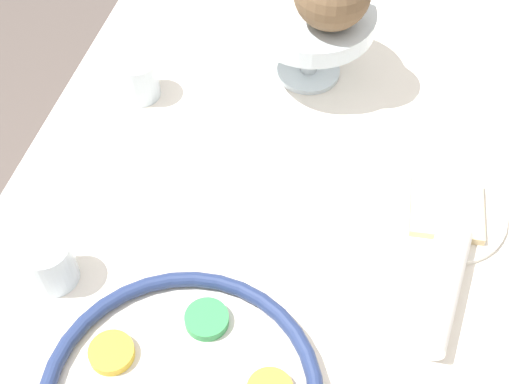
% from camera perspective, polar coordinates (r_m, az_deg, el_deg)
% --- Properties ---
extents(dining_table, '(1.52, 0.87, 0.78)m').
position_cam_1_polar(dining_table, '(1.35, 2.97, -11.27)').
color(dining_table, silver).
rests_on(dining_table, ground_plane).
extents(fruit_stand, '(0.20, 0.20, 0.13)m').
position_cam_1_polar(fruit_stand, '(1.15, 4.48, 13.24)').
color(fruit_stand, silver).
rests_on(fruit_stand, dining_table).
extents(bread_plate, '(0.17, 0.17, 0.02)m').
position_cam_1_polar(bread_plate, '(1.04, 14.93, -1.56)').
color(bread_plate, silver).
rests_on(bread_plate, dining_table).
extents(napkin_roll, '(0.19, 0.07, 0.05)m').
position_cam_1_polar(napkin_roll, '(0.95, 14.55, -7.50)').
color(napkin_roll, white).
rests_on(napkin_roll, dining_table).
extents(cup_near, '(0.07, 0.07, 0.07)m').
position_cam_1_polar(cup_near, '(0.97, -16.19, -5.47)').
color(cup_near, silver).
rests_on(cup_near, dining_table).
extents(cup_mid, '(0.07, 0.07, 0.07)m').
position_cam_1_polar(cup_mid, '(1.17, -9.40, 8.99)').
color(cup_mid, silver).
rests_on(cup_mid, dining_table).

